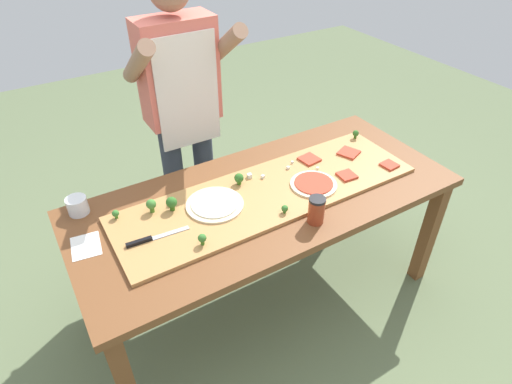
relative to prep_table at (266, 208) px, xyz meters
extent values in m
plane|color=#60704C|center=(0.00, 0.00, -0.66)|extent=(8.00, 8.00, 0.00)
cube|color=brown|center=(0.88, -0.36, -0.31)|extent=(0.07, 0.07, 0.71)
cube|color=brown|center=(-0.88, 0.36, -0.31)|extent=(0.07, 0.07, 0.71)
cube|color=brown|center=(0.88, 0.36, -0.31)|extent=(0.07, 0.07, 0.71)
cube|color=brown|center=(0.00, 0.00, 0.07)|extent=(1.89, 0.83, 0.04)
cube|color=#B27F47|center=(0.01, -0.01, 0.10)|extent=(1.52, 0.46, 0.02)
cube|color=#B7BABF|center=(-0.51, -0.04, 0.11)|extent=(0.16, 0.03, 0.00)
cube|color=black|center=(-0.65, -0.03, 0.11)|extent=(0.11, 0.03, 0.02)
cylinder|color=beige|center=(0.23, -0.08, 0.11)|extent=(0.23, 0.23, 0.01)
cylinder|color=#BC3D28|center=(0.23, -0.08, 0.12)|extent=(0.19, 0.19, 0.01)
cylinder|color=beige|center=(-0.26, 0.03, 0.11)|extent=(0.27, 0.27, 0.01)
cylinder|color=beige|center=(-0.26, 0.03, 0.12)|extent=(0.22, 0.22, 0.01)
cube|color=#BC3D28|center=(0.57, 0.06, 0.11)|extent=(0.13, 0.13, 0.01)
cube|color=#BC3D28|center=(0.35, 0.12, 0.11)|extent=(0.11, 0.11, 0.01)
cube|color=#BC3D28|center=(0.67, -0.15, 0.11)|extent=(0.08, 0.08, 0.01)
cube|color=#BC3D28|center=(0.42, -0.11, 0.11)|extent=(0.09, 0.09, 0.01)
cylinder|color=#366618|center=(-0.45, 0.10, 0.12)|extent=(0.02, 0.02, 0.03)
sphere|color=#2D6623|center=(-0.45, 0.10, 0.15)|extent=(0.05, 0.05, 0.05)
cylinder|color=#487A23|center=(-0.53, 0.14, 0.12)|extent=(0.02, 0.02, 0.03)
sphere|color=#427F33|center=(-0.53, 0.14, 0.15)|extent=(0.05, 0.05, 0.05)
cylinder|color=#3F7220|center=(-0.02, -0.18, 0.11)|extent=(0.01, 0.01, 0.01)
sphere|color=#38752D|center=(-0.02, -0.18, 0.13)|extent=(0.03, 0.03, 0.03)
cylinder|color=#366618|center=(-0.08, 0.12, 0.12)|extent=(0.02, 0.02, 0.02)
sphere|color=#2D6623|center=(-0.08, 0.12, 0.14)|extent=(0.05, 0.05, 0.05)
cylinder|color=#3F7220|center=(-0.68, 0.18, 0.11)|extent=(0.01, 0.01, 0.02)
sphere|color=#38752D|center=(-0.68, 0.18, 0.13)|extent=(0.03, 0.03, 0.03)
cylinder|color=#3F7220|center=(-0.43, -0.17, 0.12)|extent=(0.02, 0.02, 0.02)
sphere|color=#38752D|center=(-0.43, -0.17, 0.14)|extent=(0.04, 0.04, 0.04)
cylinder|color=#366618|center=(0.72, 0.17, 0.12)|extent=(0.02, 0.02, 0.02)
sphere|color=#2D6623|center=(0.72, 0.17, 0.14)|extent=(0.04, 0.04, 0.04)
cube|color=white|center=(0.04, 0.10, 0.11)|extent=(0.02, 0.02, 0.02)
cube|color=white|center=(-0.01, 0.14, 0.12)|extent=(0.03, 0.03, 0.02)
cube|color=silver|center=(0.33, 0.02, 0.11)|extent=(0.02, 0.02, 0.01)
cube|color=silver|center=(0.25, 0.14, 0.11)|extent=(0.02, 0.02, 0.01)
cube|color=white|center=(0.20, 0.11, 0.11)|extent=(0.02, 0.02, 0.01)
cylinder|color=white|center=(-0.82, 0.33, 0.13)|extent=(0.09, 0.09, 0.08)
cylinder|color=white|center=(-0.82, 0.33, 0.11)|extent=(0.08, 0.08, 0.04)
cylinder|color=#99381E|center=(0.08, -0.29, 0.15)|extent=(0.07, 0.07, 0.12)
cylinder|color=black|center=(0.08, -0.29, 0.21)|extent=(0.08, 0.08, 0.01)
cube|color=white|center=(-0.85, 0.09, 0.09)|extent=(0.14, 0.17, 0.00)
cylinder|color=#333847|center=(-0.23, 0.67, -0.21)|extent=(0.12, 0.12, 0.90)
cylinder|color=#333847|center=(-0.03, 0.67, -0.21)|extent=(0.12, 0.12, 0.90)
cube|color=#DB6B5B|center=(-0.13, 0.67, 0.51)|extent=(0.40, 0.20, 0.55)
cube|color=silver|center=(-0.13, 0.57, 0.43)|extent=(0.34, 0.01, 0.60)
cylinder|color=#997056|center=(-0.36, 0.57, 0.63)|extent=(0.08, 0.39, 0.31)
cylinder|color=#997056|center=(0.10, 0.57, 0.63)|extent=(0.08, 0.39, 0.31)
camera|label=1|loc=(-0.91, -1.41, 1.36)|focal=30.20mm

